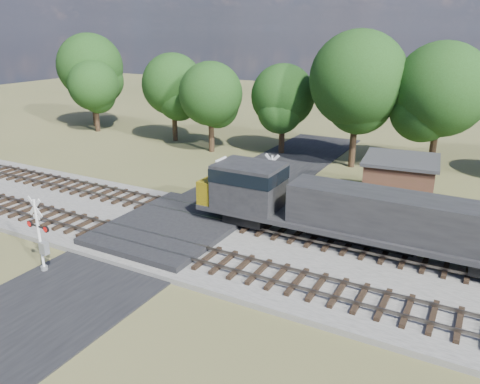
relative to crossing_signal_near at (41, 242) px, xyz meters
The scene contains 10 objects.
ground 7.30m from the crossing_signal_near, 66.87° to the left, with size 160.00×160.00×0.00m, color #4E512B.
ballast_bed 14.68m from the crossing_signal_near, 28.83° to the left, with size 140.00×10.00×0.30m, color gray.
road 7.30m from the crossing_signal_near, 66.87° to the left, with size 7.00×60.00×0.08m, color black.
crossing_panel 7.69m from the crossing_signal_near, 68.36° to the left, with size 7.00×9.00×0.62m, color #262628.
track_near 7.56m from the crossing_signal_near, 37.51° to the left, with size 140.00×2.60×0.33m.
track_far 11.30m from the crossing_signal_near, 58.20° to the left, with size 140.00×2.60×0.33m.
crossing_signal_near is the anchor object (origin of this frame).
crossing_signal_far 14.39m from the crossing_signal_near, 63.23° to the left, with size 1.62×0.36×4.02m.
equipment_shed 22.98m from the crossing_signal_near, 53.53° to the left, with size 5.37×5.37×3.32m.
treeline 29.93m from the crossing_signal_near, 68.95° to the left, with size 78.46×11.53×11.87m.
Camera 1 is at (15.90, -20.26, 11.64)m, focal length 35.00 mm.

